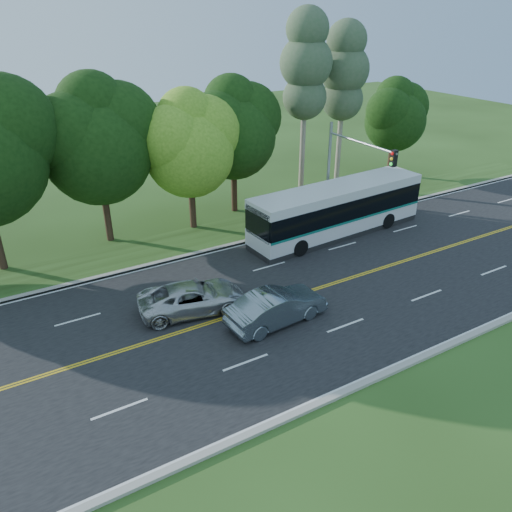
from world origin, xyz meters
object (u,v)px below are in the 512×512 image
traffic_signal (347,164)px  transit_bus (337,210)px  suv (193,298)px  sedan (277,307)px

traffic_signal → transit_bus: 3.07m
traffic_signal → transit_bus: bearing=-170.0°
traffic_signal → transit_bus: (-0.64, -0.11, -3.00)m
transit_bus → suv: transit_bus is taller
traffic_signal → sedan: 12.53m
transit_bus → sedan: (-9.05, -6.84, -0.82)m
traffic_signal → sedan: bearing=-144.3°
transit_bus → suv: (-12.12, -3.87, -0.91)m
sedan → suv: sedan is taller
traffic_signal → transit_bus: size_ratio=0.54×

